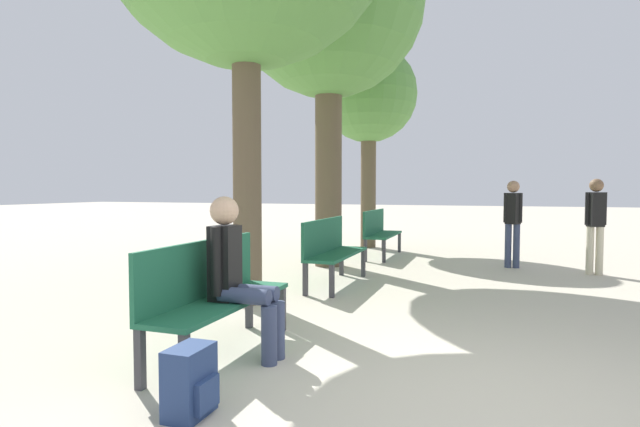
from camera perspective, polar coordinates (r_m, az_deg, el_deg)
The scene contains 10 objects.
ground_plane at distance 3.46m, azimuth 17.69°, elevation -21.30°, with size 80.00×80.00×0.00m, color beige.
bench_row_0 at distance 4.36m, azimuth -12.17°, elevation -8.42°, with size 0.45×1.74×0.96m.
bench_row_1 at distance 7.30m, azimuth 1.24°, elevation -3.82°, with size 0.45×1.74×0.96m.
bench_row_2 at distance 10.43m, azimuth 6.76°, elevation -1.84°, with size 0.45×1.74×0.96m.
tree_row_1 at distance 9.65m, azimuth 0.99°, elevation 22.83°, with size 3.43×3.43×6.48m.
tree_row_2 at distance 12.21m, azimuth 5.59°, elevation 13.13°, with size 2.29×2.29×4.80m.
person_seated at distance 4.22m, azimuth -9.38°, elevation -6.64°, with size 0.62×0.35×1.34m.
backpack at distance 3.34m, azimuth -14.58°, elevation -18.15°, with size 0.25×0.32×0.44m.
pedestrian_near at distance 9.27m, azimuth 28.96°, elevation -0.65°, with size 0.32×0.25×1.57m.
pedestrian_mid at distance 9.48m, azimuth 21.17°, elevation -0.49°, with size 0.31×0.27×1.55m.
Camera 1 is at (0.06, -3.16, 1.41)m, focal length 28.00 mm.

